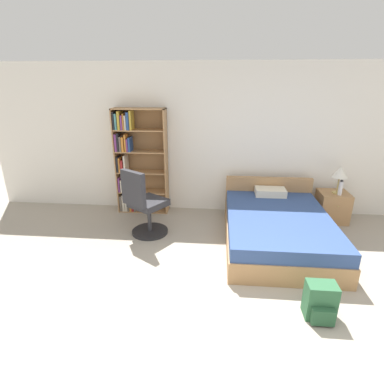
{
  "coord_description": "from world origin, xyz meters",
  "views": [
    {
      "loc": [
        -0.33,
        -2.04,
        2.27
      ],
      "look_at": [
        -0.69,
        1.98,
        0.78
      ],
      "focal_mm": 28.0,
      "sensor_mm": 36.0,
      "label": 1
    }
  ],
  "objects_px": {
    "bed": "(276,227)",
    "nightstand": "(332,207)",
    "table_lamp": "(340,173)",
    "bookshelf": "(135,162)",
    "office_chair": "(144,206)",
    "water_bottle": "(341,188)",
    "backpack_green": "(320,302)"
  },
  "relations": [
    {
      "from": "water_bottle",
      "to": "backpack_green",
      "type": "relative_size",
      "value": 0.66
    },
    {
      "from": "office_chair",
      "to": "bookshelf",
      "type": "bearing_deg",
      "value": 111.8
    },
    {
      "from": "bed",
      "to": "backpack_green",
      "type": "relative_size",
      "value": 5.39
    },
    {
      "from": "bookshelf",
      "to": "table_lamp",
      "type": "relative_size",
      "value": 4.03
    },
    {
      "from": "bed",
      "to": "nightstand",
      "type": "relative_size",
      "value": 4.07
    },
    {
      "from": "bookshelf",
      "to": "bed",
      "type": "bearing_deg",
      "value": -22.24
    },
    {
      "from": "table_lamp",
      "to": "backpack_green",
      "type": "xyz_separation_m",
      "value": [
        -0.93,
        -2.35,
        -0.69
      ]
    },
    {
      "from": "backpack_green",
      "to": "water_bottle",
      "type": "bearing_deg",
      "value": 67.43
    },
    {
      "from": "table_lamp",
      "to": "nightstand",
      "type": "bearing_deg",
      "value": 120.37
    },
    {
      "from": "office_chair",
      "to": "nightstand",
      "type": "height_order",
      "value": "office_chair"
    },
    {
      "from": "bookshelf",
      "to": "table_lamp",
      "type": "distance_m",
      "value": 3.48
    },
    {
      "from": "office_chair",
      "to": "water_bottle",
      "type": "xyz_separation_m",
      "value": [
        3.12,
        0.69,
        0.14
      ]
    },
    {
      "from": "office_chair",
      "to": "backpack_green",
      "type": "distance_m",
      "value": 2.7
    },
    {
      "from": "water_bottle",
      "to": "table_lamp",
      "type": "bearing_deg",
      "value": 101.09
    },
    {
      "from": "table_lamp",
      "to": "bookshelf",
      "type": "bearing_deg",
      "value": 177.17
    },
    {
      "from": "bookshelf",
      "to": "backpack_green",
      "type": "relative_size",
      "value": 4.79
    },
    {
      "from": "nightstand",
      "to": "backpack_green",
      "type": "xyz_separation_m",
      "value": [
        -0.91,
        -2.38,
        -0.07
      ]
    },
    {
      "from": "nightstand",
      "to": "water_bottle",
      "type": "height_order",
      "value": "water_bottle"
    },
    {
      "from": "nightstand",
      "to": "backpack_green",
      "type": "height_order",
      "value": "nightstand"
    },
    {
      "from": "bed",
      "to": "water_bottle",
      "type": "relative_size",
      "value": 8.1
    },
    {
      "from": "nightstand",
      "to": "table_lamp",
      "type": "height_order",
      "value": "table_lamp"
    },
    {
      "from": "bookshelf",
      "to": "office_chair",
      "type": "relative_size",
      "value": 1.72
    },
    {
      "from": "office_chair",
      "to": "backpack_green",
      "type": "bearing_deg",
      "value": -35.9
    },
    {
      "from": "bed",
      "to": "backpack_green",
      "type": "height_order",
      "value": "bed"
    },
    {
      "from": "nightstand",
      "to": "table_lamp",
      "type": "xyz_separation_m",
      "value": [
        0.02,
        -0.03,
        0.61
      ]
    },
    {
      "from": "table_lamp",
      "to": "bed",
      "type": "bearing_deg",
      "value": -144.13
    },
    {
      "from": "table_lamp",
      "to": "water_bottle",
      "type": "height_order",
      "value": "table_lamp"
    },
    {
      "from": "table_lamp",
      "to": "water_bottle",
      "type": "distance_m",
      "value": 0.25
    },
    {
      "from": "bed",
      "to": "water_bottle",
      "type": "distance_m",
      "value": 1.39
    },
    {
      "from": "water_bottle",
      "to": "backpack_green",
      "type": "bearing_deg",
      "value": -112.57
    },
    {
      "from": "nightstand",
      "to": "backpack_green",
      "type": "relative_size",
      "value": 1.32
    },
    {
      "from": "office_chair",
      "to": "water_bottle",
      "type": "height_order",
      "value": "office_chair"
    }
  ]
}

